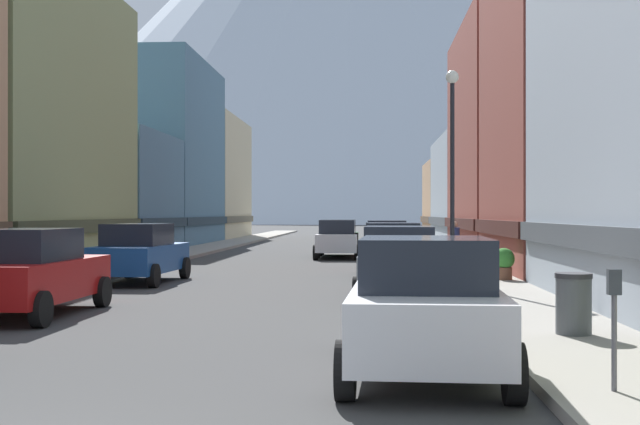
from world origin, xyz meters
name	(u,v)px	position (x,y,z in m)	size (l,w,h in m)	color
sidewalk_left	(185,253)	(-6.25, 35.00, 0.07)	(2.50, 100.00, 0.15)	gray
sidewalk_right	(433,254)	(6.25, 35.00, 0.07)	(2.50, 100.00, 0.15)	gray
storefront_left_3	(107,196)	(-10.52, 35.69, 3.00)	(6.34, 9.07, 6.24)	slate
storefront_left_4	(154,157)	(-11.06, 46.85, 5.80)	(7.41, 12.84, 11.96)	slate
storefront_left_5	(196,181)	(-11.13, 60.08, 4.74)	(7.57, 13.33, 9.81)	beige
storefront_right_2	(633,113)	(12.08, 22.77, 5.53)	(9.47, 9.49, 11.42)	brown
storefront_right_3	(545,144)	(11.63, 34.44, 5.44)	(8.56, 12.71, 11.23)	brown
storefront_right_4	(503,194)	(11.67, 47.22, 3.33)	(8.64, 12.67, 6.92)	#99A5B2
storefront_right_5	(469,203)	(10.85, 58.30, 2.92)	(7.00, 9.28, 6.06)	tan
car_left_1	(29,272)	(-3.80, 10.43, 0.90)	(2.11, 4.42, 1.78)	#9E1111
car_left_2	(140,253)	(-3.80, 18.35, 0.90)	(2.21, 4.47, 1.78)	#19478C
car_right_0	(425,305)	(3.80, 4.96, 0.90)	(2.21, 4.47, 1.78)	silver
car_right_1	(399,263)	(3.80, 14.03, 0.90)	(2.20, 4.46, 1.78)	slate
car_right_2	(392,250)	(3.80, 20.99, 0.90)	(2.24, 4.48, 1.78)	black
car_right_3	(386,241)	(3.80, 29.63, 0.90)	(2.11, 4.42, 1.78)	silver
car_driving_0	(338,239)	(1.60, 32.06, 0.90)	(2.06, 4.40, 1.78)	silver
car_driving_1	(339,238)	(1.60, 33.50, 0.90)	(2.06, 4.40, 1.78)	#265933
parking_meter_near	(614,312)	(5.75, 3.42, 1.01)	(0.14, 0.10, 1.33)	#595960
trash_bin_right	(574,303)	(6.35, 7.61, 0.64)	(0.59, 0.59, 0.98)	#4C5156
potted_plant_2	(504,262)	(7.00, 18.35, 0.66)	(0.63, 0.63, 0.93)	brown
pedestrian_1	(455,245)	(6.25, 24.80, 0.90)	(0.36, 0.36, 1.63)	navy
streetlamp_right	(452,144)	(5.35, 16.80, 3.99)	(0.36, 0.36, 5.86)	black
mountain_backdrop	(356,16)	(-1.44, 260.00, 66.54)	(242.53, 242.53, 133.08)	silver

